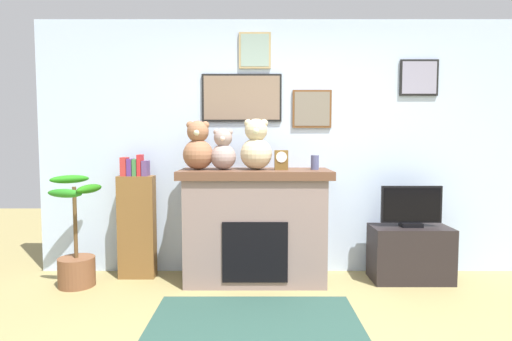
{
  "coord_description": "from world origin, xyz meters",
  "views": [
    {
      "loc": [
        -0.35,
        -2.47,
        1.39
      ],
      "look_at": [
        -0.34,
        1.65,
        1.09
      ],
      "focal_mm": 29.92,
      "sensor_mm": 36.0,
      "label": 1
    }
  ],
  "objects_px": {
    "potted_plant": "(75,253)",
    "bookshelf": "(136,222)",
    "candle_jar": "(314,162)",
    "teddy_bear_cream": "(197,148)",
    "television": "(410,207)",
    "mantel_clock": "(280,160)",
    "fireplace": "(254,225)",
    "teddy_bear_grey": "(222,151)",
    "teddy_bear_tan": "(255,147)",
    "tv_stand": "(409,253)"
  },
  "relations": [
    {
      "from": "teddy_bear_tan",
      "to": "candle_jar",
      "type": "bearing_deg",
      "value": 0.06
    },
    {
      "from": "candle_jar",
      "to": "teddy_bear_grey",
      "type": "bearing_deg",
      "value": -179.97
    },
    {
      "from": "candle_jar",
      "to": "teddy_bear_tan",
      "type": "relative_size",
      "value": 0.28
    },
    {
      "from": "television",
      "to": "teddy_bear_grey",
      "type": "relative_size",
      "value": 1.48
    },
    {
      "from": "mantel_clock",
      "to": "teddy_bear_tan",
      "type": "xyz_separation_m",
      "value": [
        -0.24,
        0.0,
        0.13
      ]
    },
    {
      "from": "bookshelf",
      "to": "potted_plant",
      "type": "distance_m",
      "value": 0.62
    },
    {
      "from": "tv_stand",
      "to": "television",
      "type": "xyz_separation_m",
      "value": [
        0.0,
        -0.0,
        0.46
      ]
    },
    {
      "from": "candle_jar",
      "to": "teddy_bear_cream",
      "type": "bearing_deg",
      "value": -179.97
    },
    {
      "from": "bookshelf",
      "to": "teddy_bear_cream",
      "type": "bearing_deg",
      "value": -10.18
    },
    {
      "from": "candle_jar",
      "to": "teddy_bear_cream",
      "type": "height_order",
      "value": "teddy_bear_cream"
    },
    {
      "from": "teddy_bear_grey",
      "to": "teddy_bear_tan",
      "type": "height_order",
      "value": "teddy_bear_tan"
    },
    {
      "from": "tv_stand",
      "to": "mantel_clock",
      "type": "bearing_deg",
      "value": -179.33
    },
    {
      "from": "tv_stand",
      "to": "television",
      "type": "bearing_deg",
      "value": -90.0
    },
    {
      "from": "teddy_bear_cream",
      "to": "television",
      "type": "bearing_deg",
      "value": 0.35
    },
    {
      "from": "fireplace",
      "to": "potted_plant",
      "type": "bearing_deg",
      "value": -174.39
    },
    {
      "from": "fireplace",
      "to": "potted_plant",
      "type": "xyz_separation_m",
      "value": [
        -1.69,
        -0.17,
        -0.23
      ]
    },
    {
      "from": "potted_plant",
      "to": "television",
      "type": "xyz_separation_m",
      "value": [
        3.21,
        0.16,
        0.41
      ]
    },
    {
      "from": "teddy_bear_tan",
      "to": "television",
      "type": "bearing_deg",
      "value": 0.48
    },
    {
      "from": "bookshelf",
      "to": "television",
      "type": "height_order",
      "value": "bookshelf"
    },
    {
      "from": "teddy_bear_grey",
      "to": "bookshelf",
      "type": "bearing_deg",
      "value": 172.59
    },
    {
      "from": "tv_stand",
      "to": "teddy_bear_cream",
      "type": "relative_size",
      "value": 1.61
    },
    {
      "from": "bookshelf",
      "to": "mantel_clock",
      "type": "bearing_deg",
      "value": -4.58
    },
    {
      "from": "potted_plant",
      "to": "tv_stand",
      "type": "xyz_separation_m",
      "value": [
        3.21,
        0.16,
        -0.05
      ]
    },
    {
      "from": "fireplace",
      "to": "mantel_clock",
      "type": "bearing_deg",
      "value": -4.34
    },
    {
      "from": "mantel_clock",
      "to": "television",
      "type": "bearing_deg",
      "value": 0.61
    },
    {
      "from": "teddy_bear_cream",
      "to": "teddy_bear_grey",
      "type": "height_order",
      "value": "teddy_bear_cream"
    },
    {
      "from": "mantel_clock",
      "to": "teddy_bear_cream",
      "type": "relative_size",
      "value": 0.4
    },
    {
      "from": "fireplace",
      "to": "tv_stand",
      "type": "bearing_deg",
      "value": -0.16
    },
    {
      "from": "teddy_bear_cream",
      "to": "potted_plant",
      "type": "bearing_deg",
      "value": -172.62
    },
    {
      "from": "tv_stand",
      "to": "teddy_bear_cream",
      "type": "height_order",
      "value": "teddy_bear_cream"
    },
    {
      "from": "mantel_clock",
      "to": "teddy_bear_grey",
      "type": "xyz_separation_m",
      "value": [
        -0.56,
        0.0,
        0.08
      ]
    },
    {
      "from": "television",
      "to": "teddy_bear_tan",
      "type": "xyz_separation_m",
      "value": [
        -1.51,
        -0.01,
        0.59
      ]
    },
    {
      "from": "mantel_clock",
      "to": "teddy_bear_grey",
      "type": "relative_size",
      "value": 0.47
    },
    {
      "from": "fireplace",
      "to": "teddy_bear_grey",
      "type": "distance_m",
      "value": 0.78
    },
    {
      "from": "television",
      "to": "candle_jar",
      "type": "height_order",
      "value": "candle_jar"
    },
    {
      "from": "teddy_bear_grey",
      "to": "teddy_bear_tan",
      "type": "xyz_separation_m",
      "value": [
        0.32,
        -0.0,
        0.04
      ]
    },
    {
      "from": "bookshelf",
      "to": "potted_plant",
      "type": "height_order",
      "value": "bookshelf"
    },
    {
      "from": "candle_jar",
      "to": "mantel_clock",
      "type": "relative_size",
      "value": 0.74
    },
    {
      "from": "fireplace",
      "to": "television",
      "type": "distance_m",
      "value": 1.53
    },
    {
      "from": "potted_plant",
      "to": "bookshelf",
      "type": "bearing_deg",
      "value": 27.47
    },
    {
      "from": "potted_plant",
      "to": "fireplace",
      "type": "bearing_deg",
      "value": 5.61
    },
    {
      "from": "potted_plant",
      "to": "teddy_bear_cream",
      "type": "distance_m",
      "value": 1.51
    },
    {
      "from": "fireplace",
      "to": "television",
      "type": "height_order",
      "value": "fireplace"
    },
    {
      "from": "potted_plant",
      "to": "teddy_bear_tan",
      "type": "height_order",
      "value": "teddy_bear_tan"
    },
    {
      "from": "bookshelf",
      "to": "candle_jar",
      "type": "distance_m",
      "value": 1.86
    },
    {
      "from": "tv_stand",
      "to": "teddy_bear_tan",
      "type": "relative_size",
      "value": 1.55
    },
    {
      "from": "tv_stand",
      "to": "teddy_bear_grey",
      "type": "relative_size",
      "value": 1.91
    },
    {
      "from": "television",
      "to": "teddy_bear_grey",
      "type": "height_order",
      "value": "teddy_bear_grey"
    },
    {
      "from": "fireplace",
      "to": "bookshelf",
      "type": "xyz_separation_m",
      "value": [
        -1.18,
        0.1,
        0.01
      ]
    },
    {
      "from": "fireplace",
      "to": "teddy_bear_cream",
      "type": "relative_size",
      "value": 3.08
    }
  ]
}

